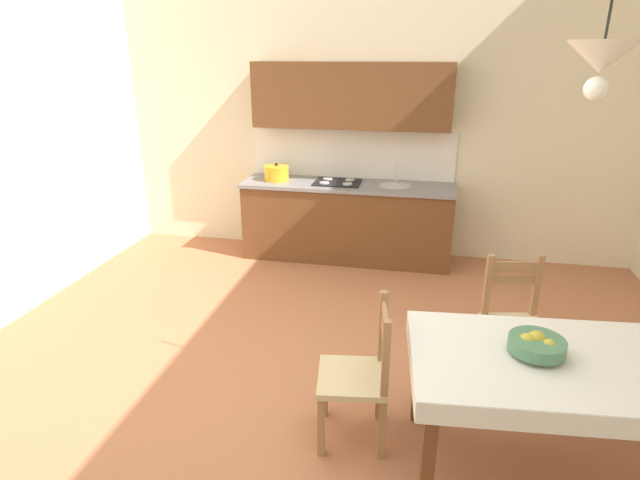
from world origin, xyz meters
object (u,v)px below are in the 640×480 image
(dining_table, at_px, (541,378))
(dining_chair_tv_side, at_px, (359,376))
(kitchen_cabinetry, at_px, (348,186))
(dining_chair_kitchen_side, at_px, (514,325))
(fruit_bowl, at_px, (537,345))
(pendant_lamp, at_px, (601,59))

(dining_table, distance_m, dining_chair_tv_side, 1.02)
(kitchen_cabinetry, bearing_deg, dining_chair_kitchen_side, -53.92)
(dining_chair_kitchen_side, relative_size, fruit_bowl, 3.10)
(kitchen_cabinetry, relative_size, dining_chair_kitchen_side, 2.58)
(dining_chair_kitchen_side, xyz_separation_m, dining_chair_tv_side, (-1.02, -0.85, 0.00))
(kitchen_cabinetry, xyz_separation_m, dining_table, (1.55, -3.07, -0.23))
(kitchen_cabinetry, relative_size, dining_chair_tv_side, 2.58)
(fruit_bowl, relative_size, pendant_lamp, 0.37)
(kitchen_cabinetry, xyz_separation_m, fruit_bowl, (1.50, -3.04, -0.04))
(dining_chair_kitchen_side, bearing_deg, fruit_bowl, -93.67)
(pendant_lamp, bearing_deg, kitchen_cabinetry, 118.00)
(dining_chair_kitchen_side, height_order, fruit_bowl, dining_chair_kitchen_side)
(kitchen_cabinetry, distance_m, dining_chair_kitchen_side, 2.68)
(dining_table, relative_size, pendant_lamp, 1.86)
(kitchen_cabinetry, distance_m, fruit_bowl, 3.39)
(dining_chair_tv_side, bearing_deg, fruit_bowl, -2.61)
(dining_table, bearing_deg, kitchen_cabinetry, 116.81)
(kitchen_cabinetry, height_order, dining_table, kitchen_cabinetry)
(dining_chair_kitchen_side, distance_m, pendant_lamp, 2.01)
(dining_chair_tv_side, bearing_deg, dining_chair_kitchen_side, 39.94)
(dining_table, relative_size, dining_chair_kitchen_side, 1.61)
(fruit_bowl, bearing_deg, dining_table, -31.40)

